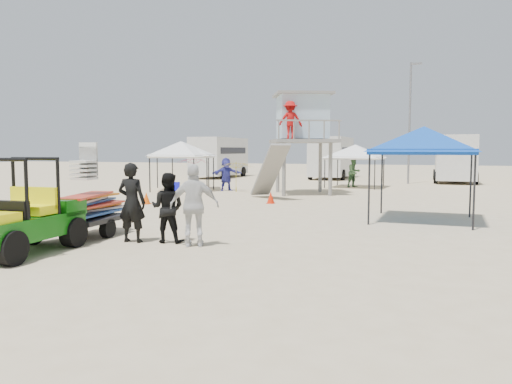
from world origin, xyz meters
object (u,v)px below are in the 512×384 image
(surf_trailer, at_px, (88,203))
(man_left, at_px, (132,203))
(lifeguard_tower, at_px, (302,121))
(canopy_blue, at_px, (424,131))
(utility_cart, at_px, (18,210))

(surf_trailer, height_order, man_left, surf_trailer)
(lifeguard_tower, height_order, canopy_blue, lifeguard_tower)
(man_left, bearing_deg, utility_cart, 49.23)
(surf_trailer, distance_m, canopy_blue, 10.32)
(utility_cart, distance_m, surf_trailer, 2.34)
(utility_cart, bearing_deg, canopy_blue, 45.16)
(utility_cart, distance_m, lifeguard_tower, 17.00)
(utility_cart, relative_size, surf_trailer, 1.16)
(utility_cart, height_order, surf_trailer, surf_trailer)
(utility_cart, height_order, man_left, utility_cart)
(surf_trailer, distance_m, lifeguard_tower, 14.74)
(canopy_blue, bearing_deg, man_left, -137.08)
(surf_trailer, bearing_deg, lifeguard_tower, 81.24)
(surf_trailer, xyz_separation_m, canopy_blue, (8.21, 5.93, 1.98))
(canopy_blue, bearing_deg, lifeguard_tower, 125.73)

